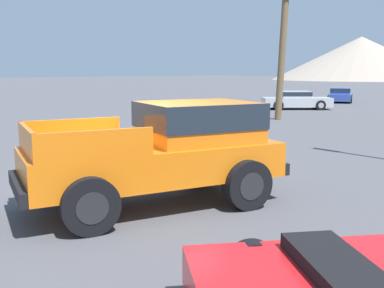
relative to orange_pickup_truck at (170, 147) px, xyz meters
The scene contains 4 objects.
ground_plane 1.29m from the orange_pickup_truck, 156.39° to the right, with size 320.00×320.00×0.00m, color #4C4C51.
orange_pickup_truck is the anchor object (origin of this frame).
parked_car_blue 31.96m from the orange_pickup_truck, 114.70° to the left, with size 3.61×4.61×1.18m.
parked_car_silver 23.43m from the orange_pickup_truck, 119.66° to the left, with size 4.29×4.62×1.24m.
Camera 1 is at (7.41, -5.23, 2.66)m, focal length 42.00 mm.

